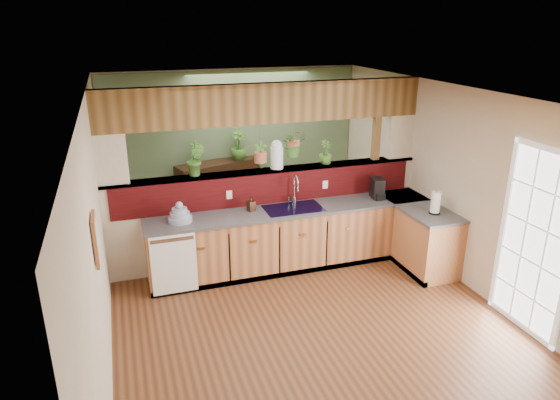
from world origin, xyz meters
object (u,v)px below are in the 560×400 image
object	(u,v)px
paper_towel	(435,203)
faucet	(295,188)
dish_stack	(180,215)
shelving_console	(221,190)
coffee_maker	(377,189)
glass_jar	(277,154)
soap_dispenser	(251,204)

from	to	relation	value
paper_towel	faucet	bearing A→B (deg)	150.49
dish_stack	shelving_console	xyz separation A→B (m)	(1.01, 2.27, -0.49)
dish_stack	coffee_maker	xyz separation A→B (m)	(2.90, 0.00, 0.05)
coffee_maker	glass_jar	distance (m)	1.59
coffee_maker	shelving_console	bearing A→B (deg)	141.84
faucet	glass_jar	world-z (taller)	glass_jar
paper_towel	glass_jar	xyz separation A→B (m)	(-1.89, 1.17, 0.54)
faucet	coffee_maker	world-z (taller)	faucet
dish_stack	glass_jar	world-z (taller)	glass_jar
paper_towel	shelving_console	bearing A→B (deg)	127.28
faucet	glass_jar	xyz separation A→B (m)	(-0.20, 0.22, 0.46)
soap_dispenser	glass_jar	distance (m)	0.81
paper_towel	coffee_maker	bearing A→B (deg)	118.84
paper_towel	shelving_console	size ratio (longest dim) A/B	0.21
soap_dispenser	dish_stack	bearing A→B (deg)	-175.43
soap_dispenser	coffee_maker	bearing A→B (deg)	-2.22
glass_jar	dish_stack	bearing A→B (deg)	-165.69
coffee_maker	faucet	bearing A→B (deg)	-174.95
dish_stack	shelving_console	world-z (taller)	dish_stack
soap_dispenser	coffee_maker	xyz separation A→B (m)	(1.91, -0.07, 0.03)
coffee_maker	shelving_console	world-z (taller)	coffee_maker
faucet	soap_dispenser	xyz separation A→B (m)	(-0.67, -0.08, -0.13)
dish_stack	coffee_maker	bearing A→B (deg)	0.09
coffee_maker	paper_towel	size ratio (longest dim) A/B	0.91
dish_stack	coffee_maker	world-z (taller)	coffee_maker
glass_jar	shelving_console	distance (m)	2.24
paper_towel	glass_jar	distance (m)	2.29
faucet	shelving_console	size ratio (longest dim) A/B	0.27
soap_dispenser	glass_jar	xyz separation A→B (m)	(0.47, 0.29, 0.59)
faucet	soap_dispenser	size ratio (longest dim) A/B	2.04
glass_jar	coffee_maker	bearing A→B (deg)	-14.24
paper_towel	dish_stack	bearing A→B (deg)	166.55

